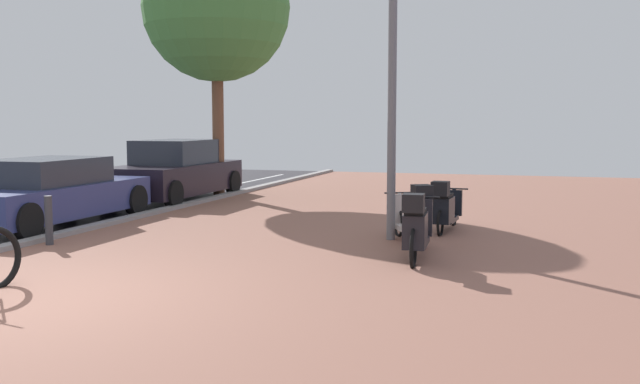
# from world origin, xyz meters

# --- Properties ---
(ground) EXTENTS (21.00, 40.00, 0.13)m
(ground) POSITION_xyz_m (1.43, 0.00, -0.02)
(ground) COLOR #2D292E
(scooter_near) EXTENTS (0.97, 1.54, 1.00)m
(scooter_near) POSITION_xyz_m (3.41, 4.81, 0.45)
(scooter_near) COLOR black
(scooter_near) RESTS_ON ground
(scooter_mid) EXTENTS (0.52, 1.88, 1.02)m
(scooter_mid) POSITION_xyz_m (3.69, 3.45, 0.46)
(scooter_mid) COLOR black
(scooter_mid) RESTS_ON ground
(scooter_far) EXTENTS (0.52, 1.79, 0.95)m
(scooter_far) POSITION_xyz_m (3.73, 6.17, 0.42)
(scooter_far) COLOR black
(scooter_far) RESTS_ON ground
(parked_car_near) EXTENTS (1.90, 4.35, 1.25)m
(parked_car_near) POSITION_xyz_m (-3.53, 4.96, 0.59)
(parked_car_near) COLOR navy
(parked_car_near) RESTS_ON ground
(parked_car_far) EXTENTS (1.87, 4.28, 1.47)m
(parked_car_far) POSITION_xyz_m (-3.35, 9.58, 0.68)
(parked_car_far) COLOR black
(parked_car_far) RESTS_ON ground
(lamp_post) EXTENTS (0.20, 0.52, 6.66)m
(lamp_post) POSITION_xyz_m (2.99, 5.12, 3.66)
(lamp_post) COLOR slate
(lamp_post) RESTS_ON ground
(street_tree) EXTENTS (3.76, 3.76, 6.68)m
(street_tree) POSITION_xyz_m (-2.69, 10.68, 4.79)
(street_tree) COLOR brown
(street_tree) RESTS_ON ground
(bollard_far) EXTENTS (0.12, 0.12, 0.77)m
(bollard_far) POSITION_xyz_m (-2.05, 3.05, 0.39)
(bollard_far) COLOR #38383D
(bollard_far) RESTS_ON ground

